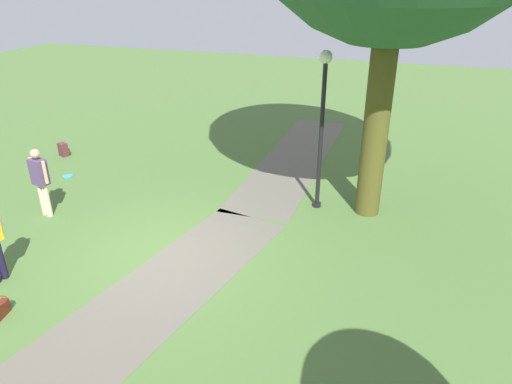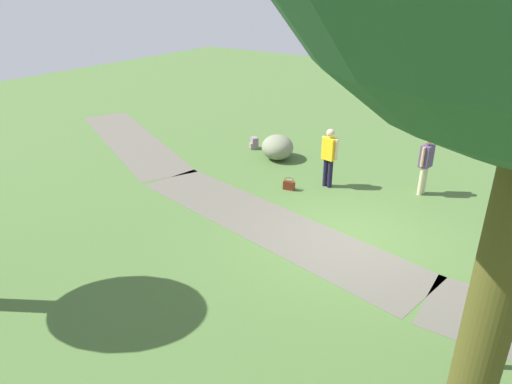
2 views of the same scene
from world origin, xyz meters
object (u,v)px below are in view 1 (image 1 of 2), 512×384
object	(u,v)px
lamp_post	(322,116)
handbag_on_grass	(1,309)
spare_backpack_on_lawn	(64,150)
man_near_boulder	(40,178)
frisbee_on_grass	(68,176)

from	to	relation	value
lamp_post	handbag_on_grass	world-z (taller)	lamp_post
lamp_post	spare_backpack_on_lawn	world-z (taller)	lamp_post
man_near_boulder	frisbee_on_grass	distance (m)	2.46
lamp_post	frisbee_on_grass	world-z (taller)	lamp_post
spare_backpack_on_lawn	man_near_boulder	bearing A→B (deg)	34.61
man_near_boulder	handbag_on_grass	world-z (taller)	man_near_boulder
lamp_post	frisbee_on_grass	size ratio (longest dim) A/B	13.96
lamp_post	frisbee_on_grass	bearing A→B (deg)	-85.87
spare_backpack_on_lawn	handbag_on_grass	bearing A→B (deg)	32.51
lamp_post	man_near_boulder	xyz separation A→B (m)	(2.50, -5.79, -1.31)
handbag_on_grass	spare_backpack_on_lawn	xyz separation A→B (m)	(-6.37, -4.06, 0.05)
handbag_on_grass	spare_backpack_on_lawn	size ratio (longest dim) A/B	0.84
lamp_post	man_near_boulder	size ratio (longest dim) A/B	2.25
spare_backpack_on_lawn	frisbee_on_grass	distance (m)	1.76
lamp_post	man_near_boulder	distance (m)	6.44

